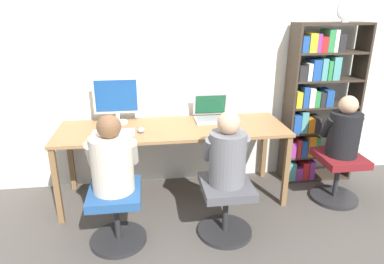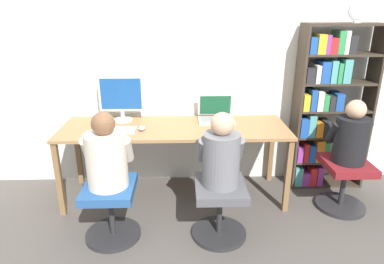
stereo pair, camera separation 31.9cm
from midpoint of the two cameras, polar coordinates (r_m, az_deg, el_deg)
name	(u,v)px [view 1 (the left image)]	position (r m, az deg, el deg)	size (l,w,h in m)	color
ground_plane	(177,215)	(3.35, -5.26, -13.72)	(14.00, 14.00, 0.00)	#4C4742
wall_back	(168,65)	(3.61, -6.56, 11.01)	(10.00, 0.05, 2.60)	silver
desk	(173,134)	(3.35, -5.94, -0.34)	(2.21, 0.71, 0.76)	olive
desktop_monitor	(116,100)	(3.49, -15.07, 5.19)	(0.45, 0.20, 0.46)	beige
laptop	(212,115)	(3.54, 0.78, 2.89)	(0.36, 0.30, 0.26)	#B7B7BC
keyboard	(114,133)	(3.26, -15.70, -0.17)	(0.39, 0.17, 0.03)	#B2B2B7
computer_mouse_by_keyboard	(141,130)	(3.24, -11.32, 0.27)	(0.06, 0.10, 0.04)	#99999E
office_chair_left	(116,211)	(2.97, -15.62, -12.68)	(0.47, 0.47, 0.49)	#262628
office_chair_right	(226,204)	(2.96, 2.52, -11.95)	(0.47, 0.47, 0.49)	#262628
person_at_monitor	(112,159)	(2.75, -16.50, -4.46)	(0.40, 0.33, 0.62)	beige
person_at_laptop	(228,153)	(2.74, 2.65, -3.65)	(0.37, 0.31, 0.61)	slate
bookshelf	(315,105)	(3.86, 17.62, 4.32)	(0.78, 0.27, 1.72)	#382D23
desk_clock	(346,10)	(3.76, 22.07, 18.27)	(0.19, 0.03, 0.21)	#B2B2B7
office_chair_side	(337,173)	(3.69, 20.84, -6.49)	(0.47, 0.47, 0.49)	#262628
person_near_shelf	(344,130)	(3.52, 21.71, 0.20)	(0.36, 0.31, 0.60)	black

